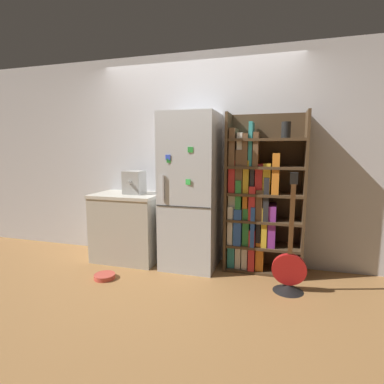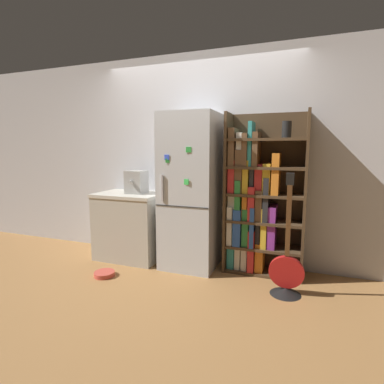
% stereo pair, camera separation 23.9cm
% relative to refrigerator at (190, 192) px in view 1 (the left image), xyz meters
% --- Properties ---
extents(ground_plane, '(16.00, 16.00, 0.00)m').
position_rel_refrigerator_xyz_m(ground_plane, '(0.00, -0.16, -0.92)').
color(ground_plane, '#A87542').
extents(wall_back, '(8.00, 0.05, 2.60)m').
position_rel_refrigerator_xyz_m(wall_back, '(0.00, 0.31, 0.38)').
color(wall_back, silver).
rests_on(wall_back, ground_plane).
extents(refrigerator, '(0.64, 0.60, 1.84)m').
position_rel_refrigerator_xyz_m(refrigerator, '(0.00, 0.00, 0.00)').
color(refrigerator, silver).
rests_on(refrigerator, ground_plane).
extents(bookshelf, '(0.88, 0.38, 1.83)m').
position_rel_refrigerator_xyz_m(bookshelf, '(0.76, 0.12, -0.09)').
color(bookshelf, '#4C3823').
rests_on(bookshelf, ground_plane).
extents(kitchen_counter, '(0.84, 0.60, 0.86)m').
position_rel_refrigerator_xyz_m(kitchen_counter, '(-0.84, -0.00, -0.49)').
color(kitchen_counter, '#BCB7A8').
rests_on(kitchen_counter, ground_plane).
extents(espresso_machine, '(0.24, 0.28, 0.29)m').
position_rel_refrigerator_xyz_m(espresso_machine, '(-0.75, 0.02, 0.09)').
color(espresso_machine, '#A5A39E').
rests_on(espresso_machine, kitchen_counter).
extents(guitar, '(0.34, 0.30, 1.21)m').
position_rel_refrigerator_xyz_m(guitar, '(1.14, -0.38, -0.75)').
color(guitar, black).
rests_on(guitar, ground_plane).
extents(pet_bowl, '(0.23, 0.23, 0.05)m').
position_rel_refrigerator_xyz_m(pet_bowl, '(-0.80, -0.63, -0.89)').
color(pet_bowl, '#D84C3F').
rests_on(pet_bowl, ground_plane).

